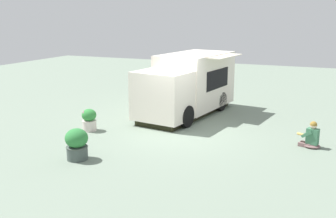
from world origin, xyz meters
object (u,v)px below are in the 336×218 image
at_px(food_truck, 188,86).
at_px(planter_flowering_near, 77,144).
at_px(person_customer, 311,137).
at_px(planter_flowering_far, 89,119).

height_order(food_truck, planter_flowering_near, food_truck).
relative_size(person_customer, planter_flowering_near, 0.93).
xyz_separation_m(food_truck, person_customer, (-2.38, -4.94, -0.84)).
distance_m(food_truck, person_customer, 5.54).
distance_m(food_truck, planter_flowering_near, 6.21).
distance_m(planter_flowering_near, planter_flowering_far, 2.84).
height_order(person_customer, planter_flowering_near, planter_flowering_near).
height_order(person_customer, planter_flowering_far, person_customer).
xyz_separation_m(planter_flowering_near, planter_flowering_far, (2.52, 1.31, -0.06)).
height_order(food_truck, planter_flowering_far, food_truck).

